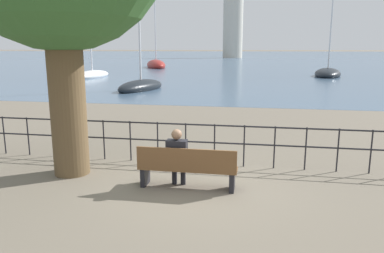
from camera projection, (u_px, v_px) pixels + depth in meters
ground_plane at (188, 187)px, 7.92m from camera, size 1000.00×1000.00×0.00m
harbor_water at (257, 55)px, 163.07m from camera, size 600.00×300.00×0.01m
park_bench at (187, 168)px, 7.77m from camera, size 2.07×0.45×0.90m
seated_person_left at (177, 155)px, 7.83m from camera, size 0.42×0.35×1.25m
promenade_railing at (200, 138)px, 9.35m from camera, size 13.95×0.04×1.05m
sailboat_1 at (328, 73)px, 38.66m from camera, size 3.62×6.71×11.13m
sailboat_2 at (92, 74)px, 37.28m from camera, size 2.32×5.84×12.53m
sailboat_3 at (141, 85)px, 26.12m from camera, size 2.91×5.34×12.15m
sailboat_4 at (156, 65)px, 55.54m from camera, size 5.55×8.51×11.22m
harbor_lighthouse at (233, 24)px, 108.72m from camera, size 5.74×5.74×20.62m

